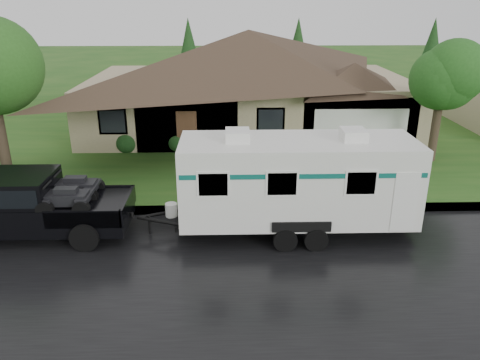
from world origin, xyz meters
name	(u,v)px	position (x,y,z in m)	size (l,w,h in m)	color
ground	(205,241)	(0.00, 0.00, 0.00)	(140.00, 140.00, 0.00)	#24541A
road	(202,274)	(0.00, -2.00, 0.01)	(140.00, 8.00, 0.01)	black
curb	(207,209)	(0.00, 2.25, 0.07)	(140.00, 0.50, 0.15)	gray
lawn	(215,124)	(0.00, 15.00, 0.07)	(140.00, 26.00, 0.15)	#24541A
house_main	(253,69)	(2.29, 13.84, 3.59)	(19.44, 10.80, 6.90)	#9B8C69
tree_right_green	(443,78)	(10.46, 7.47, 4.04)	(3.39, 3.39, 5.61)	#382B1E
shrub_row	(252,141)	(2.00, 9.30, 0.65)	(13.60, 1.00, 1.00)	#143814
pickup_truck	(25,203)	(-5.82, 0.56, 1.14)	(6.40, 2.43, 2.13)	black
travel_trailer	(297,180)	(3.00, 0.56, 1.88)	(7.89, 2.77, 3.54)	white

